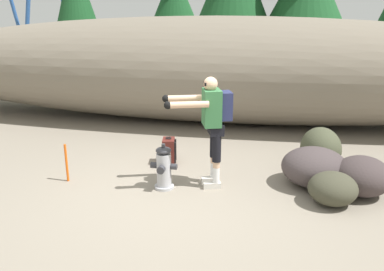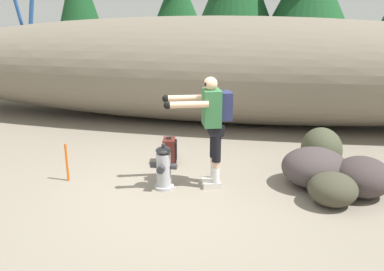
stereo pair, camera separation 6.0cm
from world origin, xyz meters
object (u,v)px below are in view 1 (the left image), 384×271
at_px(fire_hydrant, 164,168).
at_px(boulder_mid, 362,176).
at_px(boulder_large, 314,167).
at_px(boulder_outlier, 321,148).
at_px(spare_backpack, 168,151).
at_px(boulder_small, 333,189).
at_px(utility_worker, 212,118).
at_px(survey_stake, 67,163).

relative_size(fire_hydrant, boulder_mid, 0.86).
height_order(boulder_large, boulder_outlier, boulder_outlier).
distance_m(spare_backpack, boulder_small, 2.79).
relative_size(spare_backpack, boulder_mid, 0.59).
xyz_separation_m(utility_worker, boulder_mid, (2.16, 0.11, -0.77)).
relative_size(utility_worker, boulder_mid, 2.06).
height_order(fire_hydrant, boulder_large, fire_hydrant).
relative_size(fire_hydrant, utility_worker, 0.42).
distance_m(utility_worker, boulder_large, 1.73).
bearing_deg(boulder_outlier, fire_hydrant, -151.61).
height_order(fire_hydrant, spare_backpack, fire_hydrant).
distance_m(utility_worker, spare_backpack, 1.44).
distance_m(boulder_large, boulder_outlier, 0.75).
distance_m(utility_worker, survey_stake, 2.34).
bearing_deg(boulder_outlier, utility_worker, -148.17).
bearing_deg(fire_hydrant, utility_worker, 18.70).
bearing_deg(spare_backpack, boulder_mid, 156.57).
relative_size(utility_worker, spare_backpack, 3.51).
height_order(spare_backpack, boulder_large, boulder_large).
xyz_separation_m(boulder_mid, boulder_outlier, (-0.48, 0.93, 0.07)).
distance_m(boulder_large, boulder_small, 0.63).
bearing_deg(boulder_small, utility_worker, 170.73).
height_order(utility_worker, spare_backpack, utility_worker).
bearing_deg(boulder_outlier, boulder_mid, -62.98).
bearing_deg(boulder_mid, boulder_small, -138.72).
bearing_deg(boulder_large, survey_stake, -171.22).
bearing_deg(boulder_outlier, boulder_small, -88.63).
relative_size(fire_hydrant, survey_stake, 1.15).
bearing_deg(utility_worker, boulder_outlier, -166.48).
height_order(utility_worker, boulder_mid, utility_worker).
relative_size(boulder_mid, survey_stake, 1.34).
bearing_deg(boulder_large, spare_backpack, 168.59).
distance_m(boulder_small, boulder_outlier, 1.33).
relative_size(boulder_mid, boulder_small, 1.19).
bearing_deg(boulder_outlier, boulder_large, -102.32).
bearing_deg(boulder_large, utility_worker, -168.42).
distance_m(boulder_small, survey_stake, 3.92).
bearing_deg(boulder_mid, utility_worker, -177.07).
xyz_separation_m(fire_hydrant, boulder_large, (2.19, 0.54, -0.02)).
bearing_deg(survey_stake, utility_worker, 6.81).
bearing_deg(utility_worker, boulder_small, 152.42).
distance_m(boulder_mid, boulder_small, 0.59).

